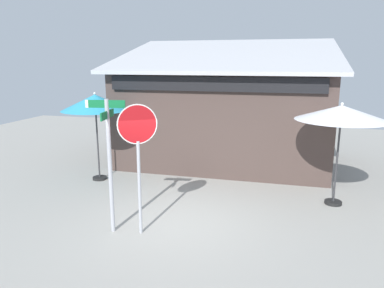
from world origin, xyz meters
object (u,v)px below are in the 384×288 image
stop_sign (138,144)px  patio_umbrella_ivory_center (341,114)px  street_sign_post (109,154)px  patio_umbrella_teal_left (95,103)px

stop_sign → patio_umbrella_ivory_center: stop_sign is taller
street_sign_post → stop_sign: bearing=5.5°
patio_umbrella_teal_left → patio_umbrella_ivory_center: size_ratio=1.03×
stop_sign → street_sign_post: bearing=-174.5°
patio_umbrella_teal_left → patio_umbrella_ivory_center: (6.96, -0.30, -0.03)m
street_sign_post → stop_sign: street_sign_post is taller
street_sign_post → stop_sign: size_ratio=1.03×
stop_sign → patio_umbrella_teal_left: (-2.69, 3.12, 0.43)m
street_sign_post → patio_umbrella_ivory_center: (4.91, 2.87, 0.63)m
patio_umbrella_teal_left → street_sign_post: bearing=-57.1°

